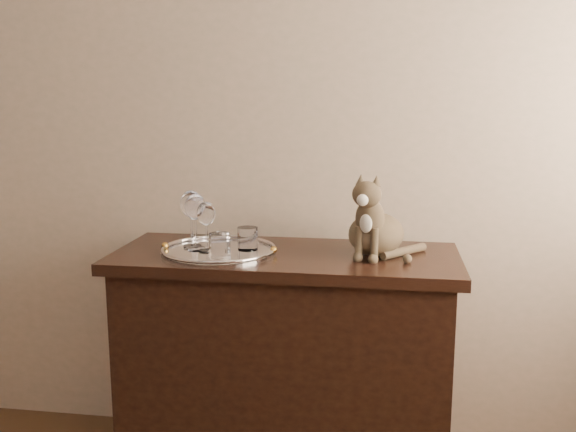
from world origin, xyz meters
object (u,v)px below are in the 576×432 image
tumbler_b (220,245)px  tumbler_c (248,239)px  sideboard (285,367)px  wine_glass_a (192,219)px  wine_glass_d (206,227)px  tray (219,251)px  wine_glass_c (196,222)px  cat (377,213)px

tumbler_b → tumbler_c: bearing=57.3°
sideboard → tumbler_c: tumbler_c is taller
wine_glass_a → wine_glass_d: 0.09m
tray → wine_glass_c: 0.13m
wine_glass_a → tumbler_c: wine_glass_a is taller
wine_glass_c → sideboard: bearing=4.2°
sideboard → cat: size_ratio=4.15×
cat → wine_glass_d: bearing=-155.9°
tumbler_b → tumbler_c: size_ratio=1.00×
tumbler_b → cat: bearing=15.7°
wine_glass_d → tumbler_c: bearing=16.4°
wine_glass_c → wine_glass_d: (0.05, -0.02, -0.01)m
tray → tumbler_c: 0.11m
sideboard → wine_glass_d: (-0.27, -0.05, 0.52)m
tray → wine_glass_a: (-0.11, 0.03, 0.11)m
wine_glass_a → sideboard: bearing=-0.7°
tumbler_c → cat: cat is taller
wine_glass_d → tumbler_c: (0.14, 0.04, -0.05)m
wine_glass_c → tumbler_b: wine_glass_c is taller
wine_glass_c → wine_glass_a: bearing=130.5°
sideboard → wine_glass_a: bearing=179.3°
sideboard → wine_glass_d: size_ratio=6.88×
sideboard → cat: (0.31, 0.03, 0.57)m
tray → cat: size_ratio=1.38×
tumbler_c → sideboard: bearing=3.2°
wine_glass_c → tumbler_b: (0.11, -0.10, -0.06)m
wine_glass_a → tumbler_b: wine_glass_a is taller
tumbler_b → cat: cat is taller
wine_glass_d → sideboard: bearing=10.0°
sideboard → tumbler_c: 0.49m
tray → wine_glass_a: 0.15m
wine_glass_a → wine_glass_c: size_ratio=1.04×
tumbler_c → tray: bearing=-167.0°
wine_glass_a → wine_glass_d: wine_glass_a is taller
sideboard → tray: (-0.23, -0.03, 0.43)m
wine_glass_d → tumbler_b: 0.11m
wine_glass_c → cat: size_ratio=0.68×
wine_glass_d → cat: size_ratio=0.60×
tray → sideboard: bearing=7.4°
wine_glass_c → tumbler_b: bearing=-40.8°
wine_glass_a → wine_glass_c: bearing=-49.5°
wine_glass_d → tumbler_b: (0.07, -0.07, -0.05)m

